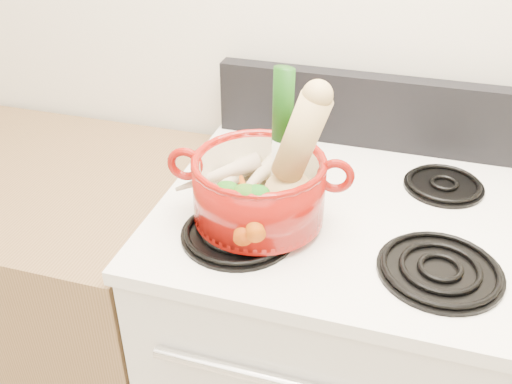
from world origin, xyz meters
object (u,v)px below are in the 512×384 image
(dutch_oven, at_px, (259,189))
(leek, at_px, (282,134))
(squash, at_px, (303,158))
(stove_body, at_px, (331,366))

(dutch_oven, xyz_separation_m, leek, (0.03, 0.05, 0.10))
(dutch_oven, relative_size, leek, 0.92)
(squash, xyz_separation_m, leek, (-0.05, 0.06, 0.01))
(stove_body, height_order, squash, squash)
(stove_body, xyz_separation_m, leek, (-0.13, -0.06, 0.67))
(stove_body, xyz_separation_m, squash, (-0.08, -0.12, 0.66))
(dutch_oven, height_order, leek, leek)
(stove_body, distance_m, leek, 0.69)
(stove_body, height_order, leek, leek)
(leek, bearing_deg, squash, -27.94)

